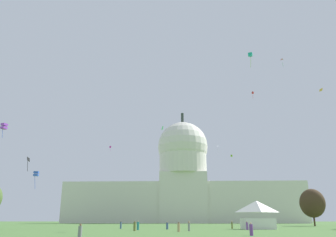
{
  "coord_description": "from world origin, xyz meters",
  "views": [
    {
      "loc": [
        1.72,
        -34.08,
        1.92
      ],
      "look_at": [
        -2.7,
        69.68,
        33.41
      ],
      "focal_mm": 35.81,
      "sensor_mm": 36.0,
      "label": 1
    }
  ],
  "objects_px": {
    "capitol_building": "(183,185)",
    "person_tan_near_tent": "(179,227)",
    "kite_turquoise_high": "(250,55)",
    "kite_green_mid": "(162,128)",
    "person_teal_lawn_far_left": "(138,226)",
    "person_denim_mid_left": "(167,226)",
    "kite_red_high": "(253,93)",
    "person_grey_edge_west": "(189,227)",
    "person_purple_lawn_far_right": "(251,230)",
    "kite_white_high": "(219,147)",
    "kite_blue_low": "(36,174)",
    "person_olive_edge_east": "(232,225)",
    "kite_lime_mid": "(231,156)",
    "kite_pink_high": "(283,61)",
    "person_grey_near_tree_east": "(80,231)",
    "person_denim_back_center": "(121,225)",
    "event_tent": "(257,214)",
    "kite_black_low": "(28,161)",
    "tree_east_near": "(312,203)",
    "person_purple_front_right": "(247,226)",
    "person_olive_front_center": "(135,226)",
    "kite_violet_mid": "(4,126)",
    "kite_gold_mid": "(321,90)",
    "person_olive_deep_crowd": "(189,225)"
  },
  "relations": [
    {
      "from": "person_olive_front_center",
      "to": "kite_pink_high",
      "type": "height_order",
      "value": "kite_pink_high"
    },
    {
      "from": "kite_violet_mid",
      "to": "person_olive_front_center",
      "type": "bearing_deg",
      "value": -174.32
    },
    {
      "from": "tree_east_near",
      "to": "person_denim_mid_left",
      "type": "distance_m",
      "value": 60.85
    },
    {
      "from": "person_olive_deep_crowd",
      "to": "event_tent",
      "type": "bearing_deg",
      "value": -171.43
    },
    {
      "from": "person_grey_edge_west",
      "to": "person_purple_lawn_far_right",
      "type": "bearing_deg",
      "value": -18.07
    },
    {
      "from": "kite_black_low",
      "to": "kite_pink_high",
      "type": "relative_size",
      "value": 1.3
    },
    {
      "from": "kite_red_high",
      "to": "kite_green_mid",
      "type": "distance_m",
      "value": 50.73
    },
    {
      "from": "kite_black_low",
      "to": "person_purple_front_right",
      "type": "bearing_deg",
      "value": 147.77
    },
    {
      "from": "kite_gold_mid",
      "to": "kite_green_mid",
      "type": "bearing_deg",
      "value": 73.58
    },
    {
      "from": "person_teal_lawn_far_left",
      "to": "kite_pink_high",
      "type": "bearing_deg",
      "value": 153.93
    },
    {
      "from": "person_purple_lawn_far_right",
      "to": "kite_red_high",
      "type": "bearing_deg",
      "value": -36.11
    },
    {
      "from": "tree_east_near",
      "to": "person_grey_edge_west",
      "type": "height_order",
      "value": "tree_east_near"
    },
    {
      "from": "kite_white_high",
      "to": "kite_blue_low",
      "type": "bearing_deg",
      "value": -155.92
    },
    {
      "from": "kite_white_high",
      "to": "kite_pink_high",
      "type": "distance_m",
      "value": 65.98
    },
    {
      "from": "kite_green_mid",
      "to": "kite_white_high",
      "type": "bearing_deg",
      "value": 38.16
    },
    {
      "from": "person_olive_deep_crowd",
      "to": "person_purple_front_right",
      "type": "bearing_deg",
      "value": 163.01
    },
    {
      "from": "person_grey_near_tree_east",
      "to": "person_denim_back_center",
      "type": "bearing_deg",
      "value": -45.83
    },
    {
      "from": "person_denim_back_center",
      "to": "person_tan_near_tent",
      "type": "bearing_deg",
      "value": -28.0
    },
    {
      "from": "capitol_building",
      "to": "kite_gold_mid",
      "type": "xyz_separation_m",
      "value": [
        32.33,
        -132.66,
        8.85
      ]
    },
    {
      "from": "kite_gold_mid",
      "to": "person_grey_edge_west",
      "type": "bearing_deg",
      "value": 127.64
    },
    {
      "from": "person_purple_front_right",
      "to": "kite_lime_mid",
      "type": "bearing_deg",
      "value": -1.4
    },
    {
      "from": "event_tent",
      "to": "person_purple_lawn_far_right",
      "type": "xyz_separation_m",
      "value": [
        -7.4,
        -30.74,
        -2.34
      ]
    },
    {
      "from": "person_teal_lawn_far_left",
      "to": "kite_red_high",
      "type": "relative_size",
      "value": 0.56
    },
    {
      "from": "kite_black_low",
      "to": "kite_red_high",
      "type": "height_order",
      "value": "kite_red_high"
    },
    {
      "from": "kite_gold_mid",
      "to": "kite_pink_high",
      "type": "distance_m",
      "value": 33.63
    },
    {
      "from": "person_denim_back_center",
      "to": "person_grey_edge_west",
      "type": "xyz_separation_m",
      "value": [
        15.01,
        -15.41,
        -0.03
      ]
    },
    {
      "from": "person_denim_mid_left",
      "to": "kite_black_low",
      "type": "height_order",
      "value": "kite_black_low"
    },
    {
      "from": "person_denim_mid_left",
      "to": "kite_pink_high",
      "type": "relative_size",
      "value": 0.74
    },
    {
      "from": "person_teal_lawn_far_left",
      "to": "event_tent",
      "type": "bearing_deg",
      "value": 131.67
    },
    {
      "from": "person_grey_edge_west",
      "to": "kite_gold_mid",
      "type": "height_order",
      "value": "kite_gold_mid"
    },
    {
      "from": "person_purple_front_right",
      "to": "person_grey_near_tree_east",
      "type": "xyz_separation_m",
      "value": [
        -24.72,
        -29.59,
        -0.09
      ]
    },
    {
      "from": "person_denim_mid_left",
      "to": "kite_red_high",
      "type": "height_order",
      "value": "kite_red_high"
    },
    {
      "from": "tree_east_near",
      "to": "kite_blue_low",
      "type": "relative_size",
      "value": 3.16
    },
    {
      "from": "person_denim_back_center",
      "to": "kite_gold_mid",
      "type": "relative_size",
      "value": 1.78
    },
    {
      "from": "person_grey_edge_west",
      "to": "kite_pink_high",
      "type": "relative_size",
      "value": 0.76
    },
    {
      "from": "person_olive_deep_crowd",
      "to": "kite_red_high",
      "type": "distance_m",
      "value": 77.73
    },
    {
      "from": "person_tan_near_tent",
      "to": "person_purple_front_right",
      "type": "xyz_separation_m",
      "value": [
        13.42,
        11.34,
        0.04
      ]
    },
    {
      "from": "person_purple_front_right",
      "to": "kite_lime_mid",
      "type": "height_order",
      "value": "kite_lime_mid"
    },
    {
      "from": "person_teal_lawn_far_left",
      "to": "person_grey_edge_west",
      "type": "height_order",
      "value": "person_teal_lawn_far_left"
    },
    {
      "from": "tree_east_near",
      "to": "person_denim_back_center",
      "type": "distance_m",
      "value": 66.74
    },
    {
      "from": "person_olive_deep_crowd",
      "to": "kite_gold_mid",
      "type": "height_order",
      "value": "kite_gold_mid"
    },
    {
      "from": "event_tent",
      "to": "kite_red_high",
      "type": "xyz_separation_m",
      "value": [
        13.17,
        53.58,
        48.64
      ]
    },
    {
      "from": "person_teal_lawn_far_left",
      "to": "person_denim_mid_left",
      "type": "distance_m",
      "value": 7.33
    },
    {
      "from": "capitol_building",
      "to": "kite_violet_mid",
      "type": "bearing_deg",
      "value": -106.94
    },
    {
      "from": "person_teal_lawn_far_left",
      "to": "kite_lime_mid",
      "type": "height_order",
      "value": "kite_lime_mid"
    },
    {
      "from": "person_olive_edge_east",
      "to": "kite_lime_mid",
      "type": "relative_size",
      "value": 1.73
    },
    {
      "from": "kite_turquoise_high",
      "to": "kite_green_mid",
      "type": "relative_size",
      "value": 3.34
    },
    {
      "from": "person_grey_near_tree_east",
      "to": "kite_white_high",
      "type": "height_order",
      "value": "kite_white_high"
    },
    {
      "from": "event_tent",
      "to": "kite_turquoise_high",
      "type": "distance_m",
      "value": 37.67
    },
    {
      "from": "capitol_building",
      "to": "person_tan_near_tent",
      "type": "distance_m",
      "value": 150.04
    }
  ]
}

